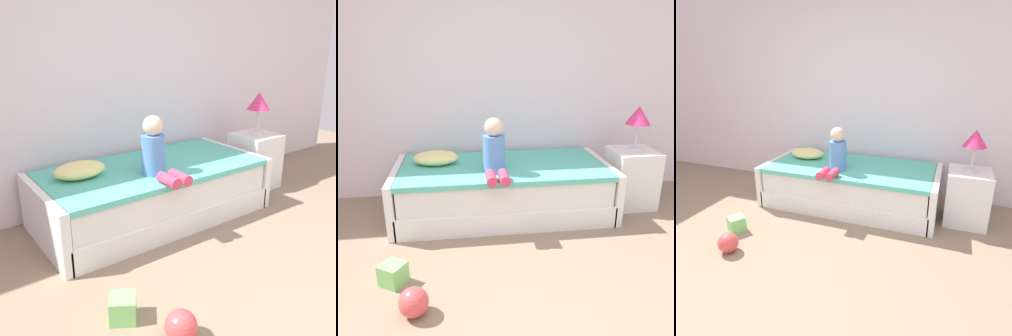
% 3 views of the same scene
% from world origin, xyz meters
% --- Properties ---
extents(wall_rear, '(7.20, 0.10, 2.90)m').
position_xyz_m(wall_rear, '(0.00, 2.60, 1.45)').
color(wall_rear, white).
rests_on(wall_rear, ground).
extents(bed, '(2.11, 1.00, 0.50)m').
position_xyz_m(bed, '(0.19, 2.00, 0.25)').
color(bed, white).
rests_on(bed, ground).
extents(nightstand, '(0.44, 0.44, 0.60)m').
position_xyz_m(nightstand, '(1.54, 1.98, 0.30)').
color(nightstand, white).
rests_on(nightstand, ground).
extents(table_lamp, '(0.24, 0.24, 0.45)m').
position_xyz_m(table_lamp, '(1.54, 1.98, 0.94)').
color(table_lamp, silver).
rests_on(table_lamp, nightstand).
extents(child_figure, '(0.20, 0.51, 0.50)m').
position_xyz_m(child_figure, '(0.09, 1.77, 0.70)').
color(child_figure, '#598CD1').
rests_on(child_figure, bed).
extents(pillow, '(0.44, 0.30, 0.13)m').
position_xyz_m(pillow, '(-0.46, 2.10, 0.56)').
color(pillow, '#F2E58C').
rests_on(pillow, bed).
extents(toy_ball, '(0.19, 0.19, 0.19)m').
position_xyz_m(toy_ball, '(-0.55, 0.61, 0.09)').
color(toy_ball, '#E54C4C').
rests_on(toy_ball, ground).
extents(toy_block, '(0.22, 0.22, 0.16)m').
position_xyz_m(toy_block, '(-0.73, 0.94, 0.08)').
color(toy_block, '#7FD872').
rests_on(toy_block, ground).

